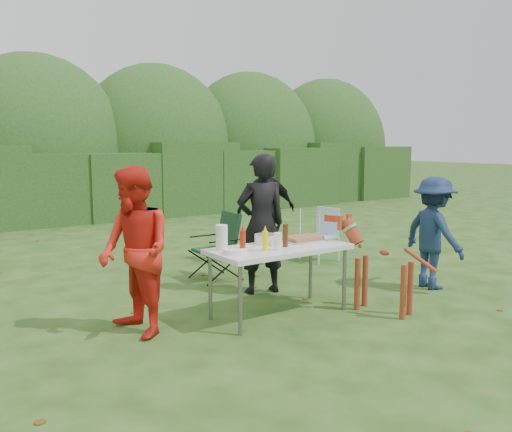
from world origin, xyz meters
TOP-DOWN VIEW (x-y plane):
  - ground at (0.00, 0.00)m, footprint 80.00×80.00m
  - hedge_row at (0.00, 8.00)m, footprint 22.00×1.40m
  - shrub_backdrop at (0.00, 9.60)m, footprint 20.00×2.60m
  - folding_table at (0.11, -0.06)m, footprint 1.50×0.70m
  - person_cook at (0.46, 0.76)m, footprint 0.70×0.54m
  - person_red_jacket at (-1.37, 0.24)m, footprint 0.67×0.83m
  - person_black_puffy at (1.50, 2.08)m, footprint 1.00×0.55m
  - child at (2.35, -0.31)m, footprint 0.65×0.98m
  - dog at (1.08, -0.64)m, footprint 0.71×1.13m
  - camping_chair at (0.33, 1.61)m, footprint 0.59×0.59m
  - lawn_chair at (2.26, 1.71)m, footprint 0.56×0.56m
  - food_tray at (0.52, 0.04)m, footprint 0.45×0.30m
  - focaccia_bread at (0.52, 0.04)m, footprint 0.40×0.26m
  - mustard_bottle at (-0.15, -0.16)m, footprint 0.06×0.06m
  - ketchup_bottle at (-0.38, -0.11)m, footprint 0.06×0.06m
  - beer_bottle at (0.15, -0.11)m, footprint 0.06×0.06m
  - paper_towel_roll at (-0.49, 0.12)m, footprint 0.12×0.12m
  - cup_stack at (-0.02, -0.20)m, footprint 0.08×0.08m
  - pasta_bowl at (0.10, 0.16)m, footprint 0.26×0.26m
  - plate_stack at (-0.47, -0.10)m, footprint 0.24×0.24m

SIDE VIEW (x-z plane):
  - ground at x=0.00m, z-range 0.00..0.00m
  - lawn_chair at x=2.26m, z-range 0.00..0.82m
  - camping_chair at x=0.33m, z-range 0.00..0.90m
  - dog at x=1.08m, z-range 0.00..1.00m
  - folding_table at x=0.11m, z-range 0.32..1.06m
  - child at x=2.35m, z-range 0.00..1.40m
  - food_tray at x=0.52m, z-range 0.74..0.76m
  - plate_stack at x=-0.47m, z-range 0.74..0.79m
  - focaccia_bread at x=0.52m, z-range 0.76..0.80m
  - pasta_bowl at x=0.10m, z-range 0.74..0.84m
  - person_red_jacket at x=-1.37m, z-range 0.00..1.61m
  - person_black_puffy at x=1.50m, z-range 0.00..1.62m
  - cup_stack at x=-0.02m, z-range 0.74..0.92m
  - mustard_bottle at x=-0.15m, z-range 0.74..0.94m
  - person_cook at x=0.46m, z-range 0.00..1.69m
  - hedge_row at x=0.00m, z-range 0.00..1.70m
  - ketchup_bottle at x=-0.38m, z-range 0.74..0.96m
  - beer_bottle at x=0.15m, z-range 0.74..0.98m
  - paper_towel_roll at x=-0.49m, z-range 0.74..1.00m
  - shrub_backdrop at x=0.00m, z-range 0.00..3.20m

